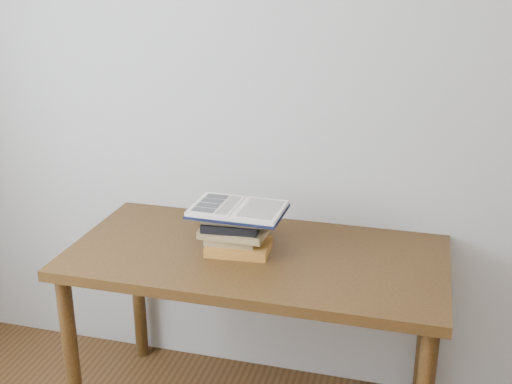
% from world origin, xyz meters
% --- Properties ---
extents(room_shell, '(3.54, 3.54, 2.62)m').
position_xyz_m(room_shell, '(-0.08, 0.01, 1.63)').
color(room_shell, '#B7B4AD').
rests_on(room_shell, ground).
extents(desk, '(1.45, 0.73, 0.78)m').
position_xyz_m(desk, '(-0.07, 1.38, 0.68)').
color(desk, '#4F3313').
rests_on(desk, ground).
extents(book_stack, '(0.27, 0.20, 0.15)m').
position_xyz_m(book_stack, '(-0.16, 1.38, 0.85)').
color(book_stack, '#A96526').
rests_on(book_stack, desk).
extents(open_book, '(0.36, 0.25, 0.03)m').
position_xyz_m(open_book, '(-0.15, 1.39, 0.95)').
color(open_book, black).
rests_on(open_book, book_stack).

